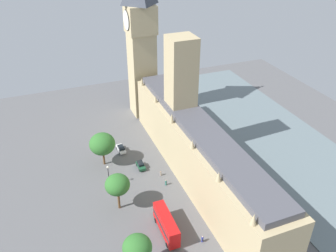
# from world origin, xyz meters

# --- Properties ---
(ground_plane) EXTENTS (138.28, 138.28, 0.00)m
(ground_plane) POSITION_xyz_m (0.00, 0.00, 0.00)
(ground_plane) COLOR #565659
(river_thames) EXTENTS (32.70, 124.45, 0.25)m
(river_thames) POSITION_xyz_m (-31.20, 0.00, 0.12)
(river_thames) COLOR slate
(river_thames) RESTS_ON ground
(parliament_building) EXTENTS (11.03, 68.28, 34.37)m
(parliament_building) POSITION_xyz_m (-1.99, -1.53, 9.00)
(parliament_building) COLOR tan
(parliament_building) RESTS_ON ground
(clock_tower) EXTENTS (8.88, 8.88, 50.27)m
(clock_tower) POSITION_xyz_m (0.01, -39.66, 25.98)
(clock_tower) COLOR tan
(clock_tower) RESTS_ON ground
(car_white_near_tower) EXTENTS (2.05, 4.66, 1.74)m
(car_white_near_tower) POSITION_xyz_m (13.81, -18.95, 0.89)
(car_white_near_tower) COLOR silver
(car_white_near_tower) RESTS_ON ground
(car_dark_green_trailing) EXTENTS (1.82, 4.05, 1.74)m
(car_dark_green_trailing) POSITION_xyz_m (10.86, -9.22, 0.88)
(car_dark_green_trailing) COLOR #19472D
(car_dark_green_trailing) RESTS_ON ground
(double_decker_bus_under_trees) EXTENTS (2.81, 10.54, 4.75)m
(double_decker_bus_under_trees) POSITION_xyz_m (12.69, 14.78, 2.63)
(double_decker_bus_under_trees) COLOR red
(double_decker_bus_under_trees) RESTS_ON ground
(pedestrian_far_end) EXTENTS (0.52, 0.62, 1.64)m
(pedestrian_far_end) POSITION_xyz_m (6.46, 19.90, 0.74)
(pedestrian_far_end) COLOR navy
(pedestrian_far_end) RESTS_ON ground
(pedestrian_kerbside) EXTENTS (0.46, 0.56, 1.50)m
(pedestrian_kerbside) POSITION_xyz_m (6.93, -4.15, 0.67)
(pedestrian_kerbside) COLOR gray
(pedestrian_kerbside) RESTS_ON ground
(pedestrian_corner) EXTENTS (0.66, 0.57, 1.66)m
(pedestrian_corner) POSITION_xyz_m (7.00, -0.06, 0.75)
(pedestrian_corner) COLOR #336B60
(pedestrian_corner) RESTS_ON ground
(plane_tree_leading) EXTENTS (5.58, 5.58, 9.37)m
(plane_tree_leading) POSITION_xyz_m (21.26, 22.04, 6.96)
(plane_tree_leading) COLOR brown
(plane_tree_leading) RESTS_ON ground
(plane_tree_opposite_hall) EXTENTS (7.01, 7.01, 9.70)m
(plane_tree_opposite_hall) POSITION_xyz_m (19.75, -14.68, 6.69)
(plane_tree_opposite_hall) COLOR brown
(plane_tree_opposite_hall) RESTS_ON ground
(plane_tree_by_river_gate) EXTENTS (5.75, 5.75, 9.50)m
(plane_tree_by_river_gate) POSITION_xyz_m (20.24, 3.54, 7.02)
(plane_tree_by_river_gate) COLOR brown
(plane_tree_by_river_gate) RESTS_ON ground
(street_lamp_midblock) EXTENTS (0.56, 0.56, 6.19)m
(street_lamp_midblock) POSITION_xyz_m (20.55, -5.17, 4.33)
(street_lamp_midblock) COLOR black
(street_lamp_midblock) RESTS_ON ground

